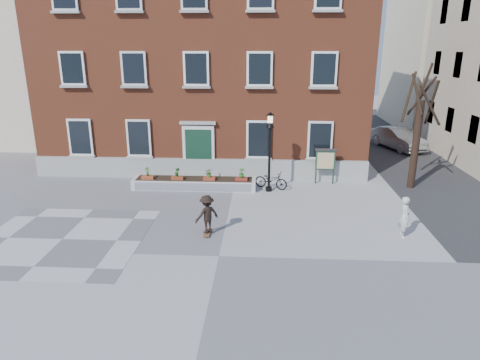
# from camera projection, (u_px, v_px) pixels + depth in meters

# --- Properties ---
(ground) EXTENTS (100.00, 100.00, 0.00)m
(ground) POSITION_uv_depth(u_px,v_px,m) (219.00, 256.00, 14.72)
(ground) COLOR #9B9A9D
(ground) RESTS_ON ground
(checker_patch) EXTENTS (6.00, 6.00, 0.01)m
(checker_patch) POSITION_uv_depth(u_px,v_px,m) (62.00, 239.00, 15.99)
(checker_patch) COLOR slate
(checker_patch) RESTS_ON ground
(distant_building) EXTENTS (10.00, 12.00, 13.00)m
(distant_building) POSITION_uv_depth(u_px,v_px,m) (11.00, 51.00, 32.77)
(distant_building) COLOR beige
(distant_building) RESTS_ON ground
(bicycle) EXTENTS (1.81, 1.17, 0.90)m
(bicycle) POSITION_uv_depth(u_px,v_px,m) (271.00, 180.00, 21.53)
(bicycle) COLOR black
(bicycle) RESTS_ON ground
(parked_car) EXTENTS (3.14, 4.83, 1.50)m
(parked_car) POSITION_uv_depth(u_px,v_px,m) (398.00, 138.00, 29.68)
(parked_car) COLOR #A6A8AB
(parked_car) RESTS_ON ground
(bystander) EXTENTS (0.38, 0.58, 1.60)m
(bystander) POSITION_uv_depth(u_px,v_px,m) (405.00, 217.00, 15.99)
(bystander) COLOR silver
(bystander) RESTS_ON ground
(brick_building) EXTENTS (18.40, 10.85, 12.60)m
(brick_building) POSITION_uv_depth(u_px,v_px,m) (209.00, 56.00, 26.22)
(brick_building) COLOR brown
(brick_building) RESTS_ON ground
(planter_assembly) EXTENTS (6.20, 1.12, 1.15)m
(planter_assembly) POSITION_uv_depth(u_px,v_px,m) (194.00, 183.00, 21.56)
(planter_assembly) COLOR silver
(planter_assembly) RESTS_ON ground
(bare_tree) EXTENTS (1.83, 1.83, 6.16)m
(bare_tree) POSITION_uv_depth(u_px,v_px,m) (417.00, 133.00, 21.00)
(bare_tree) COLOR black
(bare_tree) RESTS_ON ground
(lamp_post) EXTENTS (0.40, 0.40, 3.93)m
(lamp_post) POSITION_uv_depth(u_px,v_px,m) (270.00, 141.00, 20.53)
(lamp_post) COLOR black
(lamp_post) RESTS_ON ground
(notice_board) EXTENTS (1.10, 0.16, 1.87)m
(notice_board) POSITION_uv_depth(u_px,v_px,m) (325.00, 160.00, 22.05)
(notice_board) COLOR #1A3424
(notice_board) RESTS_ON ground
(skateboarder) EXTENTS (1.11, 1.04, 1.58)m
(skateboarder) POSITION_uv_depth(u_px,v_px,m) (207.00, 214.00, 16.19)
(skateboarder) COLOR brown
(skateboarder) RESTS_ON ground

